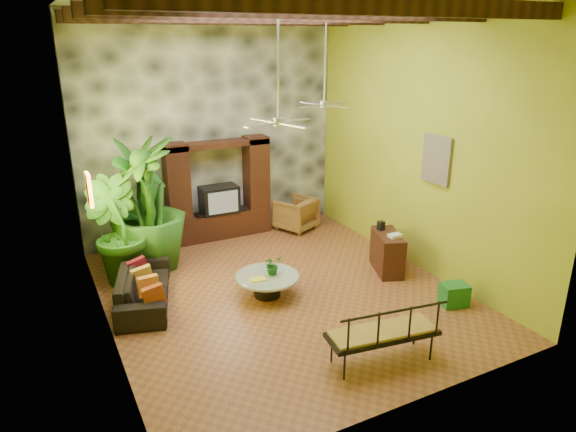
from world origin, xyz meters
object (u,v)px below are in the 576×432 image
wicker_armchair (296,214)px  green_bin (454,295)px  tall_plant_b (115,232)px  tall_plant_c (148,205)px  sofa (144,286)px  coffee_table (267,283)px  tall_plant_a (140,202)px  iron_bench (386,331)px  ceiling_fan_front (279,108)px  ceiling_fan_back (325,93)px  side_console (387,252)px  entertainment_center (219,197)px

wicker_armchair → green_bin: (0.68, -4.60, -0.20)m
tall_plant_b → tall_plant_c: (0.72, 0.41, 0.30)m
sofa → green_bin: sofa is taller
tall_plant_b → coffee_table: 3.00m
tall_plant_a → iron_bench: (2.23, -5.21, -0.76)m
tall_plant_a → tall_plant_b: size_ratio=1.26×
ceiling_fan_front → tall_plant_a: 3.99m
sofa → tall_plant_a: tall_plant_a is taller
tall_plant_c → iron_bench: (2.16, -4.86, -0.80)m
ceiling_fan_front → coffee_table: ceiling_fan_front is taller
ceiling_fan_back → sofa: (-3.90, -0.45, -3.09)m
tall_plant_b → tall_plant_a: bearing=49.7°
iron_bench → side_console: (1.96, 2.50, -0.14)m
tall_plant_a → sofa: bearing=-103.1°
ceiling_fan_front → coffee_table: (-0.07, 0.37, -3.15)m
sofa → tall_plant_b: tall_plant_b is taller
coffee_table → tall_plant_a: bearing=122.1°
tall_plant_c → sofa: bearing=-108.7°
entertainment_center → wicker_armchair: (1.81, -0.38, -0.57)m
entertainment_center → green_bin: entertainment_center is taller
coffee_table → green_bin: size_ratio=2.53×
coffee_table → sofa: bearing=159.0°
wicker_armchair → tall_plant_b: 4.50m
tall_plant_a → green_bin: 6.28m
sofa → side_console: (4.60, -0.92, 0.09)m
sofa → green_bin: bearing=-102.3°
side_console → green_bin: side_console is taller
ceiling_fan_front → iron_bench: ceiling_fan_front is taller
wicker_armchair → tall_plant_a: (-3.69, -0.22, 0.90)m
ceiling_fan_front → tall_plant_a: (-1.68, 2.94, -2.11)m
ceiling_fan_back → iron_bench: ceiling_fan_back is taller
entertainment_center → tall_plant_a: bearing=-162.5°
ceiling_fan_back → tall_plant_b: ceiling_fan_back is taller
ceiling_fan_front → ceiling_fan_back: 2.41m
side_console → tall_plant_c: bearing=171.6°
entertainment_center → ceiling_fan_front: bearing=-93.2°
entertainment_center → tall_plant_a: 2.00m
sofa → iron_bench: (2.64, -3.42, 0.22)m
ceiling_fan_back → iron_bench: 4.98m
ceiling_fan_back → green_bin: ceiling_fan_back is taller
coffee_table → iron_bench: (0.61, -2.64, 0.28)m
ceiling_fan_front → side_console: bearing=5.1°
tall_plant_a → side_console: tall_plant_a is taller
ceiling_fan_front → green_bin: bearing=-28.2°
tall_plant_c → coffee_table: size_ratio=2.33×
ceiling_fan_back → green_bin: (0.89, -3.04, -3.20)m
tall_plant_a → coffee_table: bearing=-57.9°
iron_bench → tall_plant_c: bearing=122.1°
green_bin → coffee_table: bearing=146.7°
ceiling_fan_front → wicker_armchair: size_ratio=2.15×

